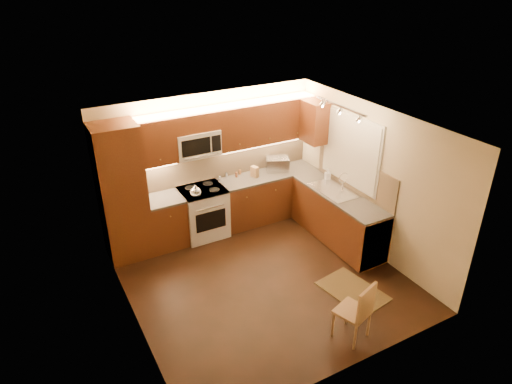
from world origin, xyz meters
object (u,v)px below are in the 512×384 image
stove (203,212)px  microwave (196,143)px  kettle (195,190)px  soap_bottle (328,174)px  toaster_oven (277,164)px  dining_chair (353,310)px  sink (335,187)px  knife_block (255,172)px

stove → microwave: bearing=90.0°
kettle → soap_bottle: kettle is taller
microwave → soap_bottle: microwave is taller
stove → kettle: 0.62m
toaster_oven → soap_bottle: (0.58, -0.80, -0.03)m
toaster_oven → dining_chair: size_ratio=0.48×
toaster_oven → kettle: bearing=-146.9°
kettle → soap_bottle: bearing=-0.1°
microwave → sink: size_ratio=0.88×
knife_block → microwave: bearing=159.7°
kettle → toaster_oven: 1.79m
toaster_oven → knife_block: bearing=-149.9°
dining_chair → knife_block: bearing=65.1°
microwave → toaster_oven: (1.58, -0.05, -0.69)m
sink → toaster_oven: 1.29m
soap_bottle → dining_chair: bearing=-103.0°
sink → toaster_oven: toaster_oven is taller
knife_block → soap_bottle: size_ratio=0.98×
knife_block → dining_chair: knife_block is taller
stove → soap_bottle: size_ratio=4.55×
dining_chair → microwave: bearing=83.0°
toaster_oven → knife_block: 0.52m
stove → knife_block: bearing=2.0°
stove → knife_block: (1.06, 0.04, 0.54)m
sink → dining_chair: sink is taller
kettle → stove: bearing=56.4°
toaster_oven → dining_chair: (-0.88, -3.35, -0.59)m
dining_chair → kettle: bearing=87.5°
microwave → soap_bottle: bearing=-21.3°
microwave → kettle: (-0.19, -0.32, -0.69)m
sink → knife_block: 1.49m
microwave → knife_block: 1.29m
kettle → knife_block: bearing=22.5°
kettle → knife_block: size_ratio=1.06×
soap_bottle → dining_chair: soap_bottle is taller
microwave → kettle: size_ratio=3.60×
sink → knife_block: bearing=129.0°
stove → toaster_oven: toaster_oven is taller
stove → kettle: (-0.19, -0.18, 0.57)m
microwave → dining_chair: size_ratio=0.86×
microwave → sink: bearing=-32.2°
microwave → soap_bottle: 2.43m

